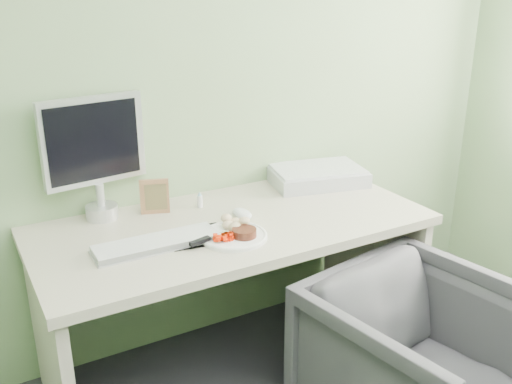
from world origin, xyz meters
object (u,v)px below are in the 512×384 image
desk (233,261)px  plate (234,236)px  scanner (317,176)px  monitor (95,151)px  desk_chair (418,366)px

desk → plate: (-0.07, -0.14, 0.19)m
desk → scanner: (0.57, 0.22, 0.22)m
scanner → monitor: bearing=-172.2°
desk_chair → scanner: bearing=70.0°
desk → monitor: 0.72m
desk → monitor: bearing=145.4°
desk_chair → desk: bearing=110.8°
scanner → desk_chair: bearing=-87.0°
desk → scanner: size_ratio=3.64×
scanner → monitor: monitor is taller
plate → monitor: size_ratio=0.52×
plate → desk_chair: bearing=-49.0°
desk → monitor: (-0.45, 0.31, 0.47)m
plate → desk_chair: size_ratio=0.36×
monitor → desk: bearing=-42.2°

